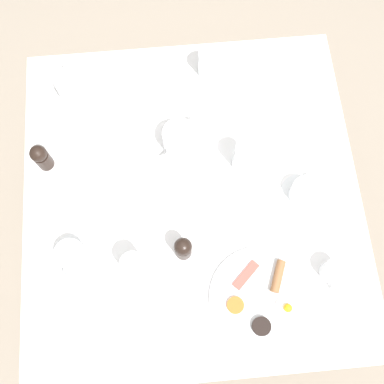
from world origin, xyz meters
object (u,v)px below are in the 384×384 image
teacup_with_saucer_left (304,193)px  salt_grinder (183,248)px  teapot_far (73,86)px  creamer_jug (333,272)px  teacup_with_saucer_right (72,256)px  spoon_for_tea (93,150)px  water_glass_tall (209,63)px  fork_by_plate (170,334)px  wine_glass_spare (245,156)px  knife_by_plate (292,117)px  pepper_grinder (41,157)px  breakfast_plate (262,298)px  water_glass_short (135,267)px  teapot_near (180,138)px  fork_spare (134,198)px

teacup_with_saucer_left → salt_grinder: 0.41m
teapot_far → creamer_jug: size_ratio=1.97×
teacup_with_saucer_right → spoon_for_tea: size_ratio=1.00×
water_glass_tall → spoon_for_tea: bearing=-57.5°
fork_by_plate → teacup_with_saucer_right: bearing=-132.2°
water_glass_tall → creamer_jug: size_ratio=1.18×
water_glass_tall → wine_glass_spare: (0.35, 0.08, 0.01)m
knife_by_plate → water_glass_tall: bearing=-127.1°
teapot_far → pepper_grinder: 0.27m
teacup_with_saucer_left → water_glass_tall: (-0.47, -0.25, 0.03)m
breakfast_plate → water_glass_short: size_ratio=2.48×
knife_by_plate → spoon_for_tea: same height
creamer_jug → salt_grinder: size_ratio=0.83×
teapot_near → fork_spare: 0.24m
teacup_with_saucer_left → teapot_near: bearing=-119.5°
teapot_far → breakfast_plate: bearing=17.9°
teapot_near → water_glass_tall: bearing=-163.9°
teacup_with_saucer_left → wine_glass_spare: wine_glass_spare is taller
water_glass_short → spoon_for_tea: bearing=-163.1°
creamer_jug → fork_by_plate: size_ratio=0.58×
breakfast_plate → teapot_near: size_ratio=1.98×
water_glass_tall → salt_grinder: salt_grinder is taller
teacup_with_saucer_left → wine_glass_spare: bearing=-125.4°
wine_glass_spare → fork_by_plate: (0.50, -0.27, -0.06)m
water_glass_short → pepper_grinder: 0.45m
salt_grinder → knife_by_plate: (-0.42, 0.40, -0.06)m
teapot_near → breakfast_plate: bearing=61.5°
water_glass_short → spoon_for_tea: (-0.40, -0.12, -0.06)m
salt_grinder → creamer_jug: bearing=76.6°
breakfast_plate → water_glass_tall: 0.77m
creamer_jug → fork_spare: 0.64m
salt_grinder → knife_by_plate: size_ratio=0.55×
spoon_for_tea → pepper_grinder: bearing=-77.2°
fork_by_plate → teapot_far: bearing=-162.3°
teapot_far → salt_grinder: 0.65m
pepper_grinder → creamer_jug: bearing=63.1°
breakfast_plate → knife_by_plate: size_ratio=1.47×
wine_glass_spare → salt_grinder: wine_glass_spare is taller
teapot_near → pepper_grinder: size_ratio=1.36×
creamer_jug → knife_by_plate: size_ratio=0.45×
teacup_with_saucer_right → fork_by_plate: size_ratio=0.89×
pepper_grinder → water_glass_short: bearing=36.6°
pepper_grinder → water_glass_tall: bearing=117.7°
pepper_grinder → wine_glass_spare: bearing=84.8°
teacup_with_saucer_left → creamer_jug: creamer_jug is taller
teacup_with_saucer_right → water_glass_short: (0.05, 0.19, 0.03)m
breakfast_plate → fork_by_plate: size_ratio=1.89×
teapot_far → creamer_jug: teapot_far is taller
teapot_near → knife_by_plate: (-0.06, 0.38, -0.04)m
teapot_near → creamer_jug: teapot_near is taller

